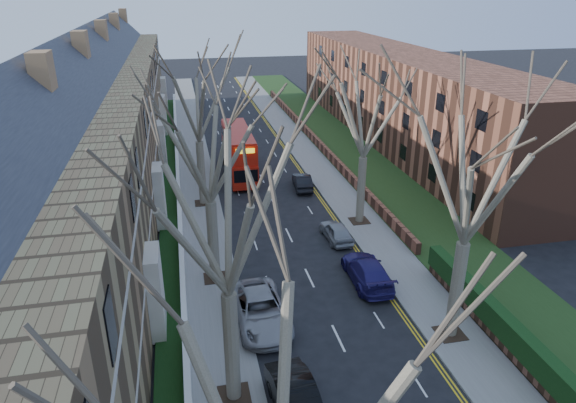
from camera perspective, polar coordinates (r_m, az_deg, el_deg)
pavement_left at (r=53.16m, az=-10.39°, el=4.31°), size 3.00×102.00×0.12m
pavement_right at (r=54.72m, az=2.28°, el=5.22°), size 3.00×102.00×0.12m
terrace_left at (r=44.41m, az=-20.40°, el=6.93°), size 9.70×78.00×13.60m
flats_right at (r=60.86m, az=12.13°, el=11.34°), size 13.97×54.00×10.00m
wall_hedge_right at (r=25.33m, az=28.81°, el=-18.48°), size 0.70×24.00×1.80m
front_wall_left at (r=45.42m, az=-12.08°, el=1.67°), size 0.30×78.00×1.00m
grass_verge_right at (r=55.93m, az=6.78°, el=5.57°), size 6.00×102.00×0.06m
tree_left_mid at (r=18.93m, az=-7.17°, el=0.52°), size 10.50×10.50×14.71m
tree_left_far at (r=28.50m, az=-9.07°, el=7.45°), size 10.15×10.15×14.22m
tree_left_dist at (r=40.13m, az=-10.24°, el=12.33°), size 10.50×10.50×14.71m
tree_right_mid at (r=24.33m, az=20.17°, el=4.40°), size 10.50×10.50×14.71m
tree_right_far at (r=36.58m, az=8.71°, el=10.90°), size 10.15×10.15×14.22m
double_decker_bus at (r=48.55m, az=-5.51°, el=5.30°), size 2.63×10.08×4.25m
car_left_mid at (r=22.79m, az=1.05°, el=-21.44°), size 2.08×4.89×1.57m
car_left_far at (r=27.84m, az=-3.08°, el=-11.96°), size 2.92×5.89×1.60m
car_right_near at (r=31.66m, az=8.80°, el=-7.63°), size 2.25×5.28×1.52m
car_right_mid at (r=36.43m, az=5.39°, el=-3.32°), size 1.72×3.91×1.31m
car_right_far at (r=45.37m, az=1.60°, el=2.23°), size 1.78×4.14×1.33m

